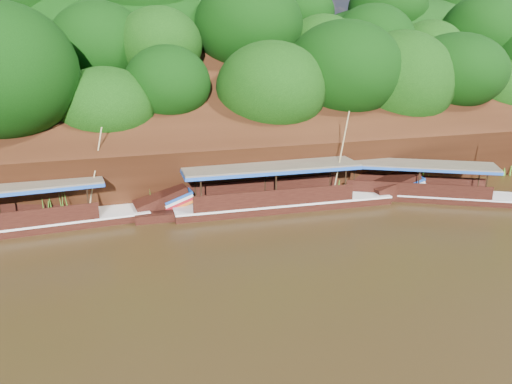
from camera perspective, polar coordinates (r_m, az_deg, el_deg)
ground at (r=23.82m, az=7.70°, el=-7.53°), size 160.00×160.00×0.00m
riverbank at (r=44.03m, az=-4.82°, el=6.48°), size 120.00×30.06×19.40m
boat_0 at (r=34.06m, az=20.28°, el=0.03°), size 13.55×8.54×5.59m
boat_1 at (r=30.73m, az=4.59°, el=-0.53°), size 15.99×3.22×6.40m
boat_2 at (r=29.60m, az=-24.04°, el=-2.75°), size 16.56×3.51×5.78m
reeds at (r=31.17m, az=-3.84°, el=0.26°), size 48.70×2.38×2.05m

